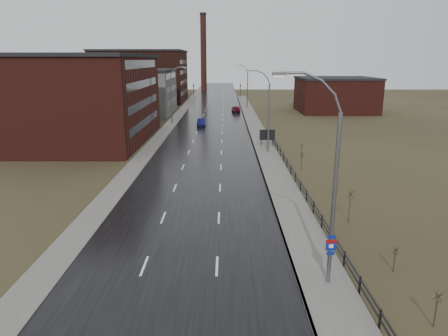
{
  "coord_description": "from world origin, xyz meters",
  "views": [
    {
      "loc": [
        2.81,
        -18.68,
        12.65
      ],
      "look_at": [
        2.71,
        16.8,
        3.0
      ],
      "focal_mm": 32.0,
      "sensor_mm": 36.0,
      "label": 1
    }
  ],
  "objects_px": {
    "car_near": "(202,123)",
    "streetlight_main": "(329,185)",
    "billboard": "(267,135)",
    "car_far": "(236,109)"
  },
  "relations": [
    {
      "from": "billboard",
      "to": "car_near",
      "type": "bearing_deg",
      "value": 119.58
    },
    {
      "from": "car_near",
      "to": "billboard",
      "type": "bearing_deg",
      "value": -59.86
    },
    {
      "from": "billboard",
      "to": "car_far",
      "type": "distance_m",
      "value": 41.01
    },
    {
      "from": "streetlight_main",
      "to": "car_near",
      "type": "bearing_deg",
      "value": 100.19
    },
    {
      "from": "car_near",
      "to": "streetlight_main",
      "type": "bearing_deg",
      "value": -79.24
    },
    {
      "from": "streetlight_main",
      "to": "billboard",
      "type": "bearing_deg",
      "value": 89.05
    },
    {
      "from": "car_near",
      "to": "car_far",
      "type": "xyz_separation_m",
      "value": [
        7.29,
        21.64,
        0.06
      ]
    },
    {
      "from": "streetlight_main",
      "to": "car_near",
      "type": "height_order",
      "value": "streetlight_main"
    },
    {
      "from": "streetlight_main",
      "to": "car_near",
      "type": "relative_size",
      "value": 2.67
    },
    {
      "from": "billboard",
      "to": "car_near",
      "type": "height_order",
      "value": "billboard"
    }
  ]
}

